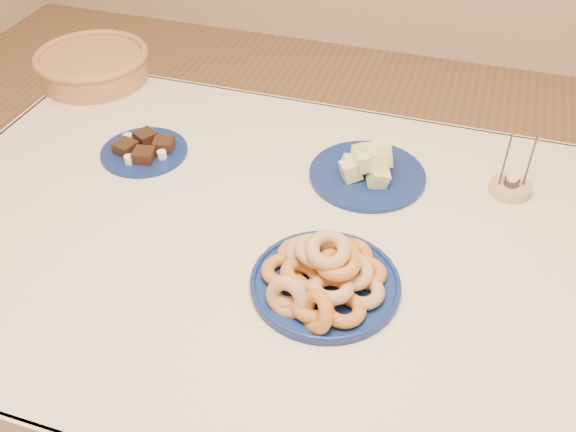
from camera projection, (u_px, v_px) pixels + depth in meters
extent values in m
plane|color=#966947|center=(293.00, 432.00, 1.83)|extent=(5.00, 5.00, 0.00)
cylinder|color=brown|center=(124.00, 204.00, 2.06)|extent=(0.06, 0.06, 0.72)
cube|color=white|center=(295.00, 241.00, 1.36)|extent=(1.70, 1.10, 0.02)
cube|color=white|center=(353.00, 152.00, 1.84)|extent=(1.70, 0.01, 0.28)
cylinder|color=navy|center=(325.00, 284.00, 1.24)|extent=(0.38, 0.38, 0.01)
torus|color=navy|center=(325.00, 281.00, 1.23)|extent=(0.38, 0.38, 0.01)
torus|color=#AF7448|center=(362.00, 292.00, 1.19)|extent=(0.11, 0.11, 0.03)
torus|color=#A25D24|center=(365.00, 272.00, 1.23)|extent=(0.11, 0.11, 0.04)
torus|color=#A25D24|center=(352.00, 254.00, 1.27)|extent=(0.12, 0.12, 0.03)
torus|color=#AF7448|center=(324.00, 248.00, 1.28)|extent=(0.12, 0.12, 0.03)
torus|color=#A25D24|center=(298.00, 254.00, 1.27)|extent=(0.09, 0.09, 0.03)
torus|color=#A25D24|center=(283.00, 271.00, 1.23)|extent=(0.10, 0.11, 0.03)
torus|color=#AF7448|center=(290.00, 291.00, 1.19)|extent=(0.11, 0.12, 0.03)
torus|color=#A25D24|center=(312.00, 305.00, 1.17)|extent=(0.09, 0.09, 0.03)
torus|color=#A25D24|center=(343.00, 309.00, 1.16)|extent=(0.11, 0.11, 0.03)
torus|color=#AF7448|center=(352.00, 271.00, 1.20)|extent=(0.12, 0.12, 0.05)
torus|color=#A25D24|center=(338.00, 250.00, 1.24)|extent=(0.11, 0.11, 0.04)
torus|color=#AF7448|center=(307.00, 253.00, 1.23)|extent=(0.12, 0.12, 0.04)
torus|color=#A25D24|center=(302.00, 275.00, 1.19)|extent=(0.12, 0.11, 0.05)
torus|color=#AF7448|center=(331.00, 288.00, 1.16)|extent=(0.11, 0.11, 0.04)
torus|color=#A25D24|center=(338.00, 264.00, 1.18)|extent=(0.10, 0.10, 0.03)
torus|color=#AF7448|center=(315.00, 251.00, 1.20)|extent=(0.11, 0.10, 0.05)
torus|color=#AF7448|center=(328.00, 250.00, 1.17)|extent=(0.11, 0.11, 0.05)
torus|color=#AF7448|center=(287.00, 298.00, 1.16)|extent=(0.09, 0.07, 0.09)
torus|color=#A25D24|center=(317.00, 312.00, 1.14)|extent=(0.10, 0.10, 0.09)
cylinder|color=navy|center=(367.00, 175.00, 1.51)|extent=(0.36, 0.36, 0.01)
cube|color=#C7D083|center=(367.00, 160.00, 1.45)|extent=(0.06, 0.06, 0.05)
cube|color=#C7D083|center=(383.00, 156.00, 1.46)|extent=(0.06, 0.06, 0.06)
cube|color=#C7D083|center=(376.00, 162.00, 1.45)|extent=(0.06, 0.07, 0.06)
cube|color=#C7D083|center=(373.00, 156.00, 1.52)|extent=(0.06, 0.05, 0.05)
cube|color=#C7D083|center=(370.00, 155.00, 1.47)|extent=(0.07, 0.06, 0.06)
cube|color=#C7D083|center=(378.00, 177.00, 1.45)|extent=(0.06, 0.06, 0.06)
cube|color=#C7D083|center=(351.00, 170.00, 1.47)|extent=(0.06, 0.06, 0.05)
cube|color=#C7D083|center=(380.00, 149.00, 1.49)|extent=(0.06, 0.06, 0.05)
cube|color=#C7D083|center=(363.00, 155.00, 1.47)|extent=(0.06, 0.07, 0.06)
cube|color=#C7D083|center=(351.00, 166.00, 1.49)|extent=(0.06, 0.06, 0.06)
cylinder|color=navy|center=(144.00, 152.00, 1.58)|extent=(0.24, 0.24, 0.01)
cube|color=black|center=(126.00, 147.00, 1.57)|extent=(0.06, 0.06, 0.03)
cube|color=black|center=(144.00, 155.00, 1.54)|extent=(0.05, 0.05, 0.03)
cube|color=black|center=(146.00, 137.00, 1.60)|extent=(0.06, 0.06, 0.03)
cube|color=black|center=(164.00, 144.00, 1.58)|extent=(0.06, 0.06, 0.03)
cylinder|color=white|center=(128.00, 138.00, 1.61)|extent=(0.02, 0.02, 0.02)
cylinder|color=white|center=(129.00, 159.00, 1.53)|extent=(0.02, 0.02, 0.02)
cylinder|color=white|center=(162.00, 155.00, 1.55)|extent=(0.02, 0.02, 0.02)
cylinder|color=#98663C|center=(93.00, 68.00, 1.86)|extent=(0.40, 0.40, 0.07)
torus|color=#98663C|center=(91.00, 55.00, 1.83)|extent=(0.43, 0.43, 0.02)
cylinder|color=tan|center=(510.00, 188.00, 1.46)|extent=(0.12, 0.12, 0.02)
cylinder|color=#3E3E43|center=(512.00, 182.00, 1.45)|extent=(0.04, 0.04, 0.01)
cylinder|color=white|center=(513.00, 178.00, 1.44)|extent=(0.03, 0.03, 0.01)
cylinder|color=#3E3E43|center=(505.00, 160.00, 1.41)|extent=(0.01, 0.01, 0.14)
cylinder|color=#3E3E43|center=(530.00, 160.00, 1.41)|extent=(0.01, 0.01, 0.14)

